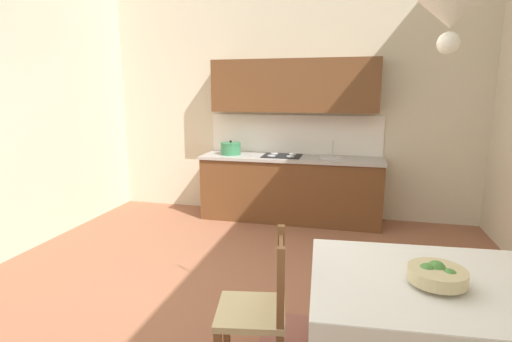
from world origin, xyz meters
TOP-DOWN VIEW (x-y plane):
  - ground_plane at (0.00, 0.00)m, footprint 5.84×6.30m
  - wall_back at (0.00, 2.91)m, footprint 5.84×0.12m
  - kitchen_cabinetry at (0.10, 2.58)m, footprint 2.48×0.63m
  - dining_table at (1.37, -0.54)m, footprint 1.40×1.12m
  - dining_chair_tv_side at (0.38, -0.56)m, footprint 0.49×0.49m
  - fruit_bowl at (1.37, -0.60)m, footprint 0.30×0.30m
  - pendant_lamp at (1.34, -0.50)m, footprint 0.32×0.32m

SIDE VIEW (x-z plane):
  - ground_plane at x=0.00m, z-range -0.10..0.00m
  - dining_chair_tv_side at x=0.38m, z-range -0.02..0.91m
  - dining_table at x=1.37m, z-range 0.25..1.01m
  - fruit_bowl at x=1.37m, z-range 0.75..0.87m
  - kitchen_cabinetry at x=0.10m, z-range -0.24..1.96m
  - wall_back at x=0.00m, z-range 0.00..4.15m
  - pendant_lamp at x=1.34m, z-range 1.72..2.53m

